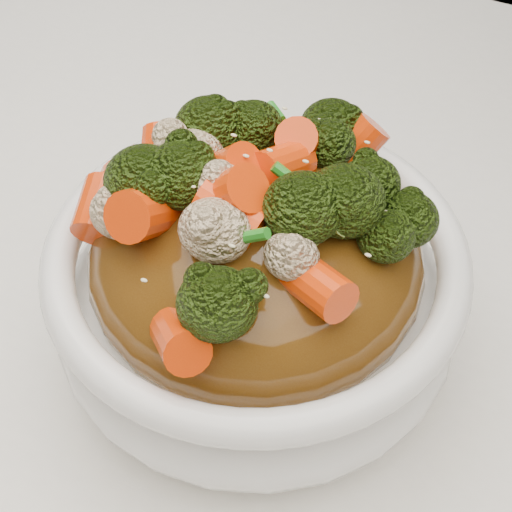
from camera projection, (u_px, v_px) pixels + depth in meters
The scene contains 8 objects.
tablecloth at pixel (167, 330), 0.43m from camera, with size 1.20×0.80×0.04m, color white.
bowl at pixel (256, 296), 0.38m from camera, with size 0.19×0.19×0.08m, color white, non-canonical shape.
sauce_base at pixel (256, 260), 0.36m from camera, with size 0.15×0.15×0.08m, color #53310E.
carrots at pixel (256, 168), 0.32m from camera, with size 0.15×0.15×0.04m, color #EC3D07, non-canonical shape.
broccoli at pixel (256, 170), 0.32m from camera, with size 0.15×0.15×0.04m, color black, non-canonical shape.
cauliflower at pixel (256, 173), 0.32m from camera, with size 0.15×0.15×0.03m, color beige, non-canonical shape.
scallions at pixel (256, 167), 0.31m from camera, with size 0.11×0.11×0.02m, color #207B1C, non-canonical shape.
sesame_seeds at pixel (256, 167), 0.31m from camera, with size 0.14×0.14×0.01m, color beige, non-canonical shape.
Camera 1 is at (0.16, -0.21, 1.08)m, focal length 55.00 mm.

